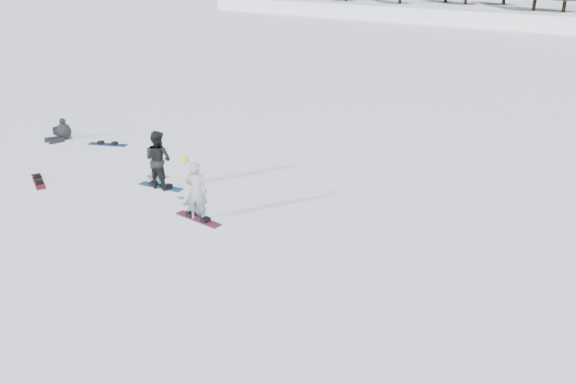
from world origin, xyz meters
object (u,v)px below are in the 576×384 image
at_px(snowboarder_woman, 196,191).
at_px(gear_bag, 59,131).
at_px(seated_rider, 63,132).
at_px(snowboard_loose_b, 39,181).
at_px(snowboard_loose_c, 108,145).
at_px(snowboarder_man, 158,160).

distance_m(snowboarder_woman, gear_bag, 10.29).
xyz_separation_m(snowboarder_woman, gear_bag, (-10.04, 2.14, -0.69)).
distance_m(snowboarder_woman, seated_rider, 9.55).
bearing_deg(snowboarder_woman, snowboard_loose_b, -15.16).
distance_m(snowboard_loose_b, snowboard_loose_c, 3.91).
bearing_deg(snowboard_loose_b, seated_rider, 161.66).
bearing_deg(seated_rider, gear_bag, 179.47).
relative_size(snowboarder_man, snowboard_loose_b, 1.20).
xyz_separation_m(snowboarder_woman, snowboard_loose_c, (-7.43, 2.51, -0.82)).
xyz_separation_m(snowboard_loose_b, snowboard_loose_c, (-1.45, 3.63, 0.00)).
relative_size(snowboarder_woman, gear_bag, 3.98).
bearing_deg(snowboard_loose_c, snowboard_loose_b, -94.67).
distance_m(snowboarder_man, seated_rider, 6.85).
xyz_separation_m(snowboarder_man, snowboard_loose_b, (-3.39, -2.05, -0.88)).
distance_m(seated_rider, snowboard_loose_b, 4.52).
bearing_deg(snowboarder_woman, seated_rider, -37.16).
bearing_deg(snowboarder_woman, snowboard_loose_c, -44.41).
height_order(snowboarder_woman, seated_rider, snowboarder_woman).
bearing_deg(gear_bag, snowboard_loose_b, -38.76).
relative_size(snowboarder_woman, snowboard_loose_b, 1.19).
relative_size(gear_bag, snowboard_loose_b, 0.30).
xyz_separation_m(gear_bag, snowboard_loose_c, (2.61, 0.37, -0.14)).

